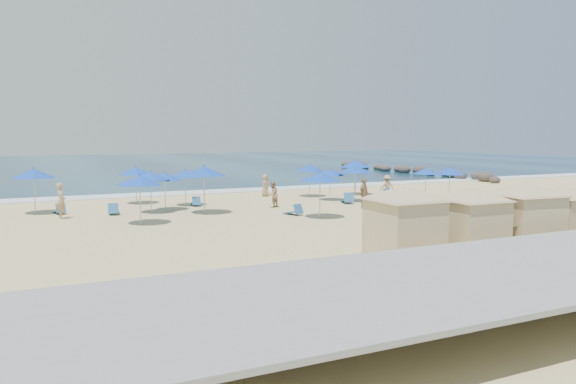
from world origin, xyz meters
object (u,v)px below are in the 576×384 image
object	(u,v)px
umbrella_4	(185,174)
beachgoer_0	(61,201)
trash_bin	(384,227)
cabana_3	(564,207)
rock_jetty	(409,170)
cabana_0	(404,213)
umbrella_7	(310,168)
umbrella_10	(426,171)
beachgoer_3	(387,186)
umbrella_9	(356,164)
beachgoer_1	(273,194)
beachgoer_2	(364,193)
cabana_2	(525,207)
umbrella_8	(355,169)
umbrella_12	(330,172)
umbrella_1	(150,176)
umbrella_11	(450,171)
beachgoer_4	(265,185)
cabana_1	(472,212)
umbrella_3	(140,180)
umbrella_2	(136,171)
umbrella_6	(320,177)
umbrella_13	(165,176)
umbrella_0	(34,173)
umbrella_5	(204,171)

from	to	relation	value
umbrella_4	beachgoer_0	bearing A→B (deg)	-161.83
trash_bin	cabana_3	size ratio (longest dim) A/B	0.19
rock_jetty	cabana_0	world-z (taller)	cabana_0
trash_bin	umbrella_7	world-z (taller)	umbrella_7
umbrella_10	beachgoer_3	size ratio (longest dim) A/B	1.35
umbrella_9	beachgoer_1	world-z (taller)	umbrella_9
cabana_0	beachgoer_2	distance (m)	13.86
cabana_2	umbrella_8	distance (m)	15.89
umbrella_12	beachgoer_3	xyz separation A→B (m)	(4.31, -0.38, -1.08)
umbrella_1	umbrella_11	distance (m)	18.90
trash_bin	umbrella_12	bearing A→B (deg)	54.14
beachgoer_4	umbrella_4	bearing A→B (deg)	151.58
beachgoer_1	umbrella_1	bearing A→B (deg)	-37.92
cabana_2	beachgoer_4	world-z (taller)	cabana_2
cabana_1	umbrella_7	distance (m)	19.60
trash_bin	umbrella_3	world-z (taller)	umbrella_3
beachgoer_2	beachgoer_3	size ratio (longest dim) A/B	1.13
trash_bin	umbrella_12	world-z (taller)	umbrella_12
umbrella_7	umbrella_11	world-z (taller)	umbrella_7
umbrella_2	umbrella_10	xyz separation A→B (m)	(18.62, -5.27, -0.24)
beachgoer_3	cabana_3	bearing A→B (deg)	88.80
beachgoer_2	cabana_3	bearing A→B (deg)	-116.37
umbrella_6	umbrella_9	world-z (taller)	umbrella_9
umbrella_8	beachgoer_1	bearing A→B (deg)	-177.09
trash_bin	umbrella_1	bearing A→B (deg)	106.91
umbrella_12	umbrella_4	bearing A→B (deg)	171.13
umbrella_1	umbrella_9	world-z (taller)	umbrella_9
umbrella_7	umbrella_10	world-z (taller)	umbrella_7
umbrella_4	beachgoer_3	xyz separation A→B (m)	(13.67, -1.84, -1.18)
umbrella_2	cabana_0	bearing A→B (deg)	-74.91
umbrella_2	beachgoer_2	distance (m)	14.26
umbrella_10	umbrella_13	world-z (taller)	umbrella_13
umbrella_8	umbrella_4	bearing A→B (deg)	165.30
umbrella_6	umbrella_9	xyz separation A→B (m)	(7.71, 8.63, 0.07)
umbrella_7	beachgoer_2	xyz separation A→B (m)	(0.12, -6.68, -1.12)
beachgoer_0	rock_jetty	bearing A→B (deg)	-76.67
umbrella_7	umbrella_12	distance (m)	2.53
umbrella_13	cabana_1	bearing A→B (deg)	-66.45
beachgoer_3	trash_bin	bearing A→B (deg)	63.21
cabana_0	umbrella_0	xyz separation A→B (m)	(-11.30, 18.06, 0.57)
cabana_3	beachgoer_1	xyz separation A→B (m)	(-6.13, 15.08, -0.69)
umbrella_10	beachgoer_3	distance (m)	2.87
beachgoer_2	beachgoer_4	size ratio (longest dim) A/B	1.13
umbrella_5	beachgoer_4	world-z (taller)	umbrella_5
umbrella_3	umbrella_12	bearing A→B (deg)	18.81
umbrella_13	cabana_3	bearing A→B (deg)	-53.51
rock_jetty	beachgoer_3	distance (m)	24.18
cabana_0	umbrella_12	xyz separation A→B (m)	(6.50, 16.43, 0.20)
umbrella_5	beachgoer_2	xyz separation A→B (m)	(9.27, -1.83, -1.48)
umbrella_4	beachgoer_2	bearing A→B (deg)	-31.24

